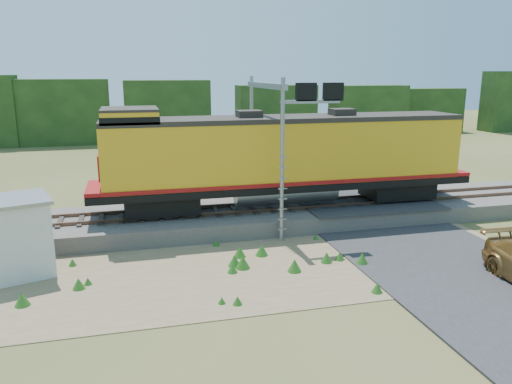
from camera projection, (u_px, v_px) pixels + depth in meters
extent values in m
plane|color=#475123|center=(266.00, 271.00, 19.22)|extent=(140.00, 140.00, 0.00)
cube|color=slate|center=(234.00, 218.00, 24.78)|extent=(70.00, 5.00, 0.80)
cube|color=brown|center=(237.00, 212.00, 23.99)|extent=(70.00, 0.10, 0.16)
cube|color=brown|center=(231.00, 205.00, 25.34)|extent=(70.00, 0.10, 0.16)
cube|color=#8C7754|center=(213.00, 270.00, 19.21)|extent=(26.00, 8.00, 0.03)
cube|color=#38383A|center=(364.00, 201.00, 26.35)|extent=(7.00, 5.20, 0.06)
cube|color=#38383A|center=(277.00, 163.00, 41.61)|extent=(7.00, 24.00, 0.08)
cube|color=#193312|center=(174.00, 111.00, 54.25)|extent=(36.00, 3.00, 6.50)
cube|color=#193312|center=(488.00, 107.00, 63.89)|extent=(50.00, 3.00, 6.00)
cube|color=black|center=(162.00, 203.00, 23.70)|extent=(3.44, 2.20, 0.86)
cube|color=black|center=(397.00, 188.00, 26.68)|extent=(3.44, 2.20, 0.86)
cube|color=black|center=(286.00, 184.00, 25.05)|extent=(19.11, 2.87, 0.34)
cylinder|color=gray|center=(286.00, 192.00, 25.16)|extent=(5.25, 1.15, 1.15)
cube|color=gold|center=(287.00, 151.00, 24.66)|extent=(17.68, 2.77, 2.96)
cube|color=maroon|center=(286.00, 178.00, 24.98)|extent=(19.11, 2.91, 0.17)
cube|color=#28231E|center=(287.00, 119.00, 24.29)|extent=(17.68, 2.82, 0.23)
cube|color=gold|center=(130.00, 117.00, 22.45)|extent=(2.48, 2.77, 0.67)
cube|color=#28231E|center=(129.00, 109.00, 22.36)|extent=(2.48, 2.82, 0.11)
cube|color=black|center=(130.00, 119.00, 22.46)|extent=(2.53, 2.82, 0.33)
cube|color=maroon|center=(100.00, 166.00, 22.61)|extent=(0.10, 1.91, 1.15)
cube|color=#28231E|center=(249.00, 115.00, 23.78)|extent=(1.15, 0.96, 0.43)
cube|color=#28231E|center=(342.00, 113.00, 24.92)|extent=(1.15, 0.96, 0.43)
cube|color=silver|center=(16.00, 239.00, 18.55)|extent=(2.86, 2.86, 2.84)
cube|color=gray|center=(11.00, 200.00, 18.20)|extent=(3.15, 3.15, 0.14)
cylinder|color=gray|center=(282.00, 162.00, 21.76)|extent=(0.19, 0.19, 7.25)
cylinder|color=gray|center=(252.00, 144.00, 27.04)|extent=(0.19, 0.19, 7.25)
cube|color=gray|center=(265.00, 85.00, 23.65)|extent=(0.26, 6.20, 0.26)
cube|color=gray|center=(310.00, 102.00, 21.45)|extent=(2.69, 0.16, 0.16)
cube|color=black|center=(306.00, 92.00, 21.31)|extent=(0.93, 0.16, 0.78)
cube|color=black|center=(333.00, 92.00, 21.60)|extent=(0.93, 0.16, 0.78)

